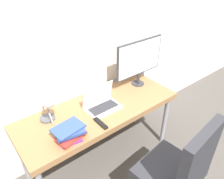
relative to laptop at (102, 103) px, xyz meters
name	(u,v)px	position (x,y,z in m)	size (l,w,h in m)	color
ground_plane	(118,176)	(-0.02, -0.30, -0.78)	(12.00, 12.00, 0.00)	#514C47
wall_back	(75,42)	(-0.02, 0.38, 0.52)	(8.00, 0.05, 2.60)	silver
desk	(100,113)	(-0.02, 0.00, -0.12)	(1.63, 0.61, 0.73)	#996B42
laptop	(102,103)	(0.00, 0.00, 0.00)	(0.34, 0.22, 0.23)	silver
monitor	(139,59)	(0.60, 0.11, 0.26)	(0.62, 0.14, 0.52)	#333338
desk_lamp	(48,104)	(-0.49, 0.07, 0.18)	(0.14, 0.25, 0.33)	#4C4C51
office_chair	(180,169)	(0.11, -0.88, -0.18)	(0.60, 0.60, 1.07)	black
book_stack	(69,133)	(-0.45, -0.18, 0.01)	(0.27, 0.22, 0.11)	#753384
tv_remote	(101,123)	(-0.15, -0.19, -0.04)	(0.04, 0.17, 0.02)	black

